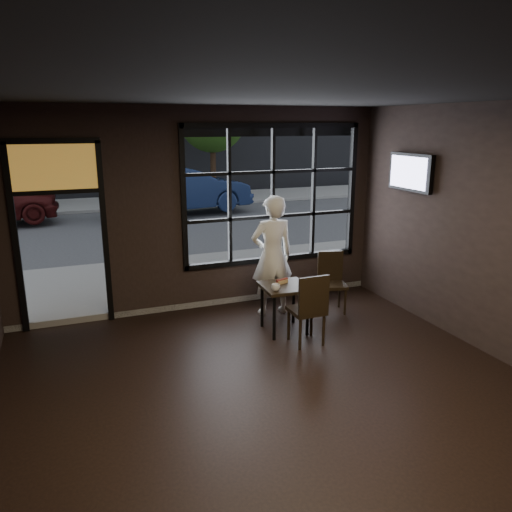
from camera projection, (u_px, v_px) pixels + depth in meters
name	position (u px, v px, depth m)	size (l,w,h in m)	color
floor	(297.00, 421.00, 5.10)	(6.00, 7.00, 0.02)	black
ceiling	(305.00, 90.00, 4.26)	(6.00, 7.00, 0.02)	black
window_frame	(273.00, 194.00, 8.20)	(3.06, 0.12, 2.28)	black
stained_transom	(54.00, 167.00, 6.91)	(1.20, 0.06, 0.70)	orange
street_asphalt	(102.00, 180.00, 26.72)	(60.00, 41.00, 0.04)	#545456
building_across	(92.00, 25.00, 23.88)	(28.00, 12.00, 15.00)	#5B5956
cafe_table	(284.00, 308.00, 7.20)	(0.65, 0.65, 0.70)	black
chair_near	(306.00, 308.00, 6.77)	(0.44, 0.44, 1.01)	black
chair_window	(333.00, 283.00, 7.92)	(0.41, 0.41, 0.95)	black
man	(272.00, 256.00, 7.73)	(0.69, 0.45, 1.89)	white
hotdog	(282.00, 281.00, 7.19)	(0.20, 0.08, 0.06)	tan
cup	(276.00, 287.00, 6.86)	(0.12, 0.12, 0.10)	silver
tv	(411.00, 172.00, 7.56)	(0.11, 0.97, 0.57)	black
navy_car	(181.00, 189.00, 16.24)	(1.59, 4.55, 1.50)	#152347
tree_left	(16.00, 122.00, 16.69)	(2.46, 2.46, 4.20)	#332114
tree_right	(212.00, 119.00, 18.97)	(2.58, 2.58, 4.40)	#332114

